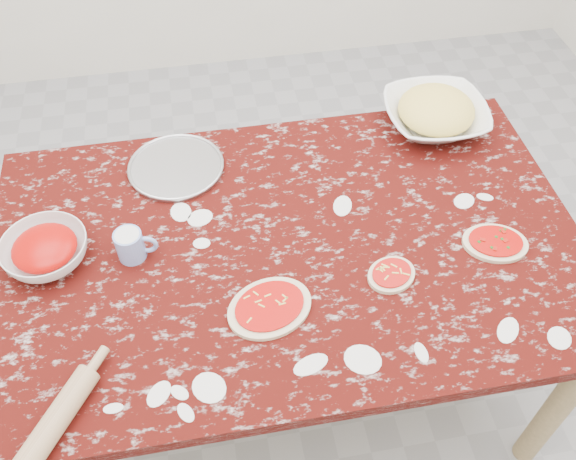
# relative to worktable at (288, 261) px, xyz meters

# --- Properties ---
(ground) EXTENTS (4.00, 4.00, 0.00)m
(ground) POSITION_rel_worktable_xyz_m (0.00, 0.00, -0.67)
(ground) COLOR gray
(worktable) EXTENTS (1.60, 1.00, 0.75)m
(worktable) POSITION_rel_worktable_xyz_m (0.00, 0.00, 0.00)
(worktable) COLOR #360805
(worktable) RESTS_ON ground
(pizza_tray) EXTENTS (0.29, 0.29, 0.01)m
(pizza_tray) POSITION_rel_worktable_xyz_m (-0.28, 0.34, 0.09)
(pizza_tray) COLOR #B2B2B7
(pizza_tray) RESTS_ON worktable
(sauce_bowl) EXTENTS (0.28, 0.28, 0.07)m
(sauce_bowl) POSITION_rel_worktable_xyz_m (-0.63, 0.05, 0.12)
(sauce_bowl) COLOR white
(sauce_bowl) RESTS_ON worktable
(cheese_bowl) EXTENTS (0.33, 0.33, 0.08)m
(cheese_bowl) POSITION_rel_worktable_xyz_m (0.55, 0.40, 0.12)
(cheese_bowl) COLOR white
(cheese_bowl) RESTS_ON worktable
(flour_mug) EXTENTS (0.11, 0.07, 0.09)m
(flour_mug) POSITION_rel_worktable_xyz_m (-0.41, 0.03, 0.13)
(flour_mug) COLOR #819CE1
(flour_mug) RESTS_ON worktable
(pizza_left) EXTENTS (0.26, 0.23, 0.02)m
(pizza_left) POSITION_rel_worktable_xyz_m (-0.08, -0.20, 0.09)
(pizza_left) COLOR beige
(pizza_left) RESTS_ON worktable
(pizza_mid) EXTENTS (0.16, 0.15, 0.02)m
(pizza_mid) POSITION_rel_worktable_xyz_m (0.24, -0.16, 0.09)
(pizza_mid) COLOR beige
(pizza_mid) RESTS_ON worktable
(pizza_right) EXTENTS (0.20, 0.17, 0.02)m
(pizza_right) POSITION_rel_worktable_xyz_m (0.55, -0.11, 0.09)
(pizza_right) COLOR beige
(pizza_right) RESTS_ON worktable
(rolling_pin) EXTENTS (0.20, 0.27, 0.06)m
(rolling_pin) POSITION_rel_worktable_xyz_m (-0.58, -0.43, 0.11)
(rolling_pin) COLOR tan
(rolling_pin) RESTS_ON worktable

